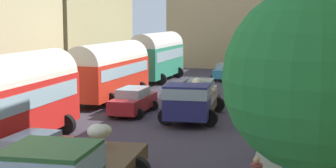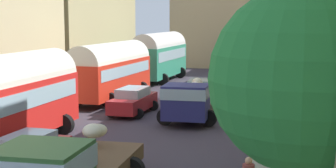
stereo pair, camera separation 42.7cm
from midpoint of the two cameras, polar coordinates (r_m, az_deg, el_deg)
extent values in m
plane|color=#3D3641|center=(33.96, 0.90, -2.07)|extent=(154.00, 154.00, 0.00)
cube|color=#A19A88|center=(36.28, -10.31, -1.46)|extent=(2.50, 70.00, 0.14)
cube|color=#969C8C|center=(33.06, 13.23, -2.42)|extent=(2.50, 70.00, 0.14)
cube|color=tan|center=(45.42, -10.68, 5.70)|extent=(5.75, 14.93, 8.62)
cube|color=tan|center=(58.72, 6.75, 8.79)|extent=(13.24, 6.64, 13.98)
cube|color=red|center=(23.31, -17.38, -2.63)|extent=(2.50, 8.33, 2.40)
cylinder|color=silver|center=(23.14, -17.49, 0.30)|extent=(2.45, 8.17, 2.40)
cube|color=#99B7C6|center=(23.23, -17.43, -1.34)|extent=(2.54, 7.67, 0.77)
cylinder|color=black|center=(26.29, -16.47, -4.13)|extent=(1.00, 0.35, 1.00)
cylinder|color=black|center=(25.19, -11.91, -4.48)|extent=(1.00, 0.35, 1.00)
cylinder|color=black|center=(20.83, -18.26, -7.25)|extent=(1.00, 0.35, 1.00)
cube|color=red|center=(34.67, -6.88, 0.79)|extent=(2.86, 9.05, 2.25)
cylinder|color=silver|center=(34.56, -6.91, 2.64)|extent=(2.81, 8.87, 2.39)
cube|color=#99B7C6|center=(34.62, -6.90, 1.60)|extent=(2.88, 8.34, 0.72)
cylinder|color=black|center=(37.80, -6.77, -0.37)|extent=(1.00, 0.35, 1.00)
cylinder|color=black|center=(36.93, -3.47, -0.52)|extent=(1.00, 0.35, 1.00)
cylinder|color=black|center=(32.85, -10.65, -1.65)|extent=(1.00, 0.35, 1.00)
cylinder|color=black|center=(31.86, -6.95, -1.86)|extent=(1.00, 0.35, 1.00)
cube|color=#2F8E6E|center=(45.01, -1.45, 2.61)|extent=(2.79, 8.71, 2.60)
cylinder|color=silver|center=(44.92, -1.46, 4.26)|extent=(2.73, 8.53, 2.36)
cube|color=#99B7C6|center=(44.97, -1.46, 3.34)|extent=(2.81, 8.02, 0.83)
cylinder|color=black|center=(48.02, -1.75, 1.37)|extent=(1.00, 0.35, 1.00)
cylinder|color=black|center=(47.34, 0.88, 1.28)|extent=(1.00, 0.35, 1.00)
cylinder|color=black|center=(43.02, -4.00, 0.63)|extent=(1.00, 0.35, 1.00)
cylinder|color=black|center=(42.27, -1.11, 0.52)|extent=(1.00, 0.35, 1.00)
cube|color=#99B7C6|center=(13.65, -13.90, -8.54)|extent=(2.36, 2.38, 0.62)
cube|color=brown|center=(17.19, -8.58, -9.31)|extent=(2.46, 5.15, 0.55)
ellipsoid|color=#E5E7C5|center=(16.79, -10.79, -7.97)|extent=(0.85, 0.72, 0.46)
ellipsoid|color=beige|center=(16.78, -9.65, -7.82)|extent=(1.10, 0.99, 0.54)
ellipsoid|color=beige|center=(16.01, -10.32, -8.62)|extent=(0.98, 0.93, 0.52)
ellipsoid|color=beige|center=(18.58, -8.57, -5.23)|extent=(0.91, 1.07, 0.50)
ellipsoid|color=beige|center=(18.65, -8.03, -5.21)|extent=(0.92, 0.96, 0.49)
cylinder|color=black|center=(18.45, -10.87, -9.06)|extent=(0.90, 0.32, 0.90)
cube|color=navy|center=(26.26, 1.68, -1.99)|extent=(2.36, 2.04, 1.76)
cube|color=#99B7C6|center=(26.18, 1.68, -0.93)|extent=(2.41, 2.12, 0.56)
cube|color=#4C463D|center=(29.76, 2.78, -2.04)|extent=(2.53, 5.17, 0.55)
ellipsoid|color=beige|center=(31.36, 2.49, -0.54)|extent=(0.89, 0.79, 0.54)
ellipsoid|color=beige|center=(31.05, 3.90, -0.69)|extent=(1.06, 0.99, 0.47)
ellipsoid|color=beige|center=(28.41, 2.52, -1.45)|extent=(0.70, 0.84, 0.48)
ellipsoid|color=beige|center=(27.93, 1.80, -0.75)|extent=(1.08, 1.04, 0.54)
ellipsoid|color=beige|center=(30.98, 2.90, 0.17)|extent=(0.81, 0.95, 0.59)
ellipsoid|color=silver|center=(29.25, 2.69, -0.28)|extent=(0.89, 0.96, 0.58)
cylinder|color=black|center=(26.52, 4.18, -3.84)|extent=(0.90, 0.31, 0.90)
cylinder|color=black|center=(26.87, -0.62, -3.67)|extent=(0.90, 0.31, 0.90)
cylinder|color=black|center=(30.61, 5.13, -2.32)|extent=(0.90, 0.31, 0.90)
cylinder|color=black|center=(30.92, 0.96, -2.19)|extent=(0.90, 0.31, 0.90)
cube|color=silver|center=(32.69, 3.32, -1.24)|extent=(1.97, 3.84, 0.84)
cube|color=#9FC0C7|center=(32.59, 3.33, 0.00)|extent=(1.65, 2.04, 0.58)
cylinder|color=black|center=(31.52, 4.62, -2.30)|extent=(0.60, 0.21, 0.60)
cylinder|color=black|center=(31.74, 1.49, -2.21)|extent=(0.60, 0.21, 0.60)
cylinder|color=black|center=(33.79, 5.03, -1.63)|extent=(0.60, 0.21, 0.60)
cylinder|color=black|center=(34.00, 2.11, -1.55)|extent=(0.60, 0.21, 0.60)
cube|color=#3793BF|center=(46.19, 6.24, 1.26)|extent=(1.94, 3.99, 0.75)
cube|color=#A4B9BB|center=(46.13, 6.25, 2.01)|extent=(1.60, 2.12, 0.47)
cylinder|color=black|center=(44.89, 6.92, 0.62)|extent=(0.60, 0.21, 0.60)
cylinder|color=black|center=(45.25, 4.89, 0.71)|extent=(0.60, 0.21, 0.60)
cylinder|color=black|center=(47.23, 7.52, 0.96)|extent=(0.60, 0.21, 0.60)
cylinder|color=black|center=(47.57, 5.58, 1.03)|extent=(0.60, 0.21, 0.60)
cube|color=#B02E2B|center=(19.60, -15.54, -7.74)|extent=(1.69, 4.06, 0.68)
cube|color=#9EADC5|center=(19.46, -15.60, -6.13)|extent=(1.44, 2.13, 0.45)
cylinder|color=black|center=(21.10, -15.56, -7.51)|extent=(0.60, 0.21, 0.60)
cylinder|color=black|center=(20.34, -11.78, -7.96)|extent=(0.60, 0.21, 0.60)
cube|color=#A92428|center=(29.93, -4.31, -2.12)|extent=(1.73, 4.44, 0.78)
cube|color=#95AEBB|center=(29.83, -4.32, -0.91)|extent=(1.48, 2.32, 0.50)
cylinder|color=black|center=(31.53, -4.84, -2.30)|extent=(0.60, 0.21, 0.60)
cylinder|color=black|center=(31.01, -2.04, -2.44)|extent=(0.60, 0.21, 0.60)
cylinder|color=black|center=(29.03, -6.73, -3.18)|extent=(0.60, 0.21, 0.60)
cylinder|color=black|center=(28.46, -3.71, -3.36)|extent=(0.60, 0.21, 0.60)
sphere|color=tan|center=(14.85, 9.05, -8.43)|extent=(0.21, 0.21, 0.21)
cylinder|color=#3C678A|center=(15.67, 12.45, -8.82)|extent=(0.44, 0.44, 0.57)
sphere|color=tan|center=(15.57, 12.49, -7.43)|extent=(0.22, 0.22, 0.22)
sphere|color=#237434|center=(10.69, 15.18, 0.60)|extent=(3.86, 3.86, 3.86)
cylinder|color=brown|center=(19.10, 14.50, -5.98)|extent=(0.39, 0.39, 2.59)
sphere|color=#2A7231|center=(18.65, 14.78, 2.37)|extent=(3.98, 3.98, 3.98)
camera|label=1|loc=(0.21, -90.40, -0.05)|focal=54.52mm
camera|label=2|loc=(0.21, 89.60, 0.05)|focal=54.52mm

